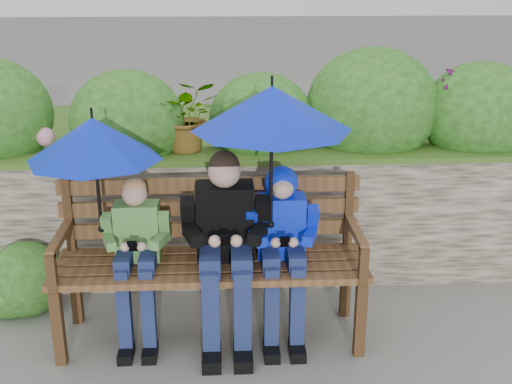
{
  "coord_description": "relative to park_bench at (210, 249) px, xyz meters",
  "views": [
    {
      "loc": [
        -0.21,
        -3.85,
        2.34
      ],
      "look_at": [
        0.0,
        0.1,
        0.95
      ],
      "focal_mm": 45.0,
      "sensor_mm": 36.0,
      "label": 1
    }
  ],
  "objects": [
    {
      "name": "ground",
      "position": [
        0.3,
        0.02,
        -0.6
      ],
      "size": [
        60.0,
        60.0,
        0.0
      ],
      "primitive_type": "plane",
      "color": "slate",
      "rests_on": "ground"
    },
    {
      "name": "umbrella_left",
      "position": [
        -0.68,
        -0.06,
        0.77
      ],
      "size": [
        0.82,
        0.82,
        0.8
      ],
      "color": "#051EC6",
      "rests_on": "ground"
    },
    {
      "name": "garden_backdrop",
      "position": [
        0.17,
        1.61,
        0.03
      ],
      "size": [
        8.0,
        2.87,
        1.83
      ],
      "color": "#3F3A32",
      "rests_on": "ground"
    },
    {
      "name": "park_bench",
      "position": [
        0.0,
        0.0,
        0.0
      ],
      "size": [
        2.0,
        0.59,
        1.06
      ],
      "color": "#402915",
      "rests_on": "ground"
    },
    {
      "name": "boy_middle",
      "position": [
        0.1,
        -0.11,
        0.11
      ],
      "size": [
        0.55,
        0.64,
        1.27
      ],
      "color": "black",
      "rests_on": "ground"
    },
    {
      "name": "boy_left",
      "position": [
        -0.46,
        -0.09,
        0.04
      ],
      "size": [
        0.42,
        0.49,
        1.1
      ],
      "color": "#487A36",
      "rests_on": "ground"
    },
    {
      "name": "boy_right",
      "position": [
        0.46,
        -0.08,
        0.11
      ],
      "size": [
        0.46,
        0.56,
        1.15
      ],
      "color": "#0917B5",
      "rests_on": "ground"
    },
    {
      "name": "umbrella_right",
      "position": [
        0.39,
        -0.09,
        0.95
      ],
      "size": [
        0.97,
        0.97,
        0.96
      ],
      "color": "#051EC6",
      "rests_on": "ground"
    }
  ]
}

